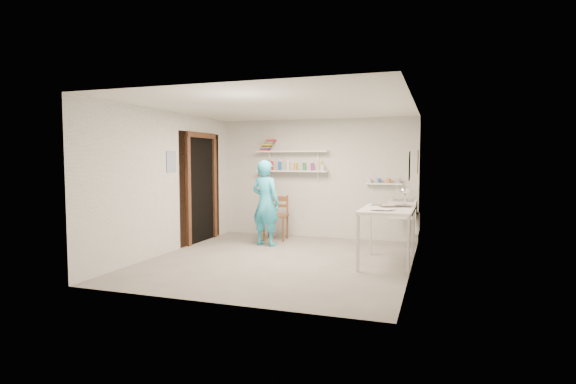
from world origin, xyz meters
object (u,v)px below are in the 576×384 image
(belfast_sink, at_px, (403,209))
(desk_lamp, at_px, (405,192))
(wall_clock, at_px, (267,188))
(wooden_chair, at_px, (276,216))
(work_table, at_px, (388,236))
(man, at_px, (266,203))

(belfast_sink, height_order, desk_lamp, desk_lamp)
(belfast_sink, distance_m, wall_clock, 2.53)
(wall_clock, distance_m, wooden_chair, 0.69)
(wall_clock, xyz_separation_m, work_table, (2.36, -1.04, -0.62))
(belfast_sink, xyz_separation_m, desk_lamp, (0.10, -0.95, 0.37))
(belfast_sink, distance_m, wooden_chair, 2.44)
(work_table, height_order, desk_lamp, desk_lamp)
(belfast_sink, distance_m, man, 2.50)
(wall_clock, bearing_deg, desk_lamp, 2.71)
(belfast_sink, relative_size, wooden_chair, 0.63)
(belfast_sink, relative_size, man, 0.38)
(man, distance_m, desk_lamp, 2.55)
(wooden_chair, bearing_deg, work_table, -37.79)
(man, bearing_deg, wooden_chair, -73.72)
(wall_clock, bearing_deg, wooden_chair, 99.25)
(man, height_order, work_table, man)
(wooden_chair, xyz_separation_m, work_table, (2.32, -1.43, -0.05))
(wooden_chair, height_order, work_table, wooden_chair)
(wall_clock, bearing_deg, man, -61.23)
(man, bearing_deg, wall_clock, -61.23)
(wall_clock, height_order, desk_lamp, wall_clock)
(belfast_sink, height_order, wall_clock, wall_clock)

